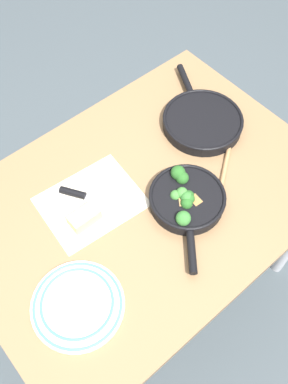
{
  "coord_description": "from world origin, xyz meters",
  "views": [
    {
      "loc": [
        0.47,
        0.55,
        1.92
      ],
      "look_at": [
        0.0,
        0.0,
        0.78
      ],
      "focal_mm": 40.0,
      "sensor_mm": 36.0,
      "label": 1
    }
  ],
  "objects_px": {
    "wooden_spoon": "(227,158)",
    "cheese_block": "(84,218)",
    "dinner_plate_stack": "(78,304)",
    "skillet_broccoli": "(186,199)",
    "grater_knife": "(85,197)",
    "skillet_eggs": "(202,121)"
  },
  "relations": [
    {
      "from": "dinner_plate_stack",
      "to": "cheese_block",
      "type": "bearing_deg",
      "value": -130.44
    },
    {
      "from": "wooden_spoon",
      "to": "grater_knife",
      "type": "relative_size",
      "value": 1.59
    },
    {
      "from": "wooden_spoon",
      "to": "dinner_plate_stack",
      "type": "bearing_deg",
      "value": 152.27
    },
    {
      "from": "skillet_eggs",
      "to": "wooden_spoon",
      "type": "distance_m",
      "value": 0.17
    },
    {
      "from": "cheese_block",
      "to": "dinner_plate_stack",
      "type": "distance_m",
      "value": 0.26
    },
    {
      "from": "grater_knife",
      "to": "dinner_plate_stack",
      "type": "height_order",
      "value": "dinner_plate_stack"
    },
    {
      "from": "skillet_eggs",
      "to": "grater_knife",
      "type": "bearing_deg",
      "value": 114.24
    },
    {
      "from": "skillet_broccoli",
      "to": "grater_knife",
      "type": "relative_size",
      "value": 1.46
    },
    {
      "from": "skillet_broccoli",
      "to": "grater_knife",
      "type": "bearing_deg",
      "value": -94.72
    },
    {
      "from": "skillet_eggs",
      "to": "dinner_plate_stack",
      "type": "distance_m",
      "value": 0.76
    },
    {
      "from": "skillet_eggs",
      "to": "grater_knife",
      "type": "xyz_separation_m",
      "value": [
        0.49,
        -0.02,
        -0.01
      ]
    },
    {
      "from": "grater_knife",
      "to": "dinner_plate_stack",
      "type": "xyz_separation_m",
      "value": [
        0.22,
        0.27,
        0.0
      ]
    },
    {
      "from": "wooden_spoon",
      "to": "grater_knife",
      "type": "distance_m",
      "value": 0.49
    },
    {
      "from": "cheese_block",
      "to": "skillet_eggs",
      "type": "bearing_deg",
      "value": -175.43
    },
    {
      "from": "skillet_broccoli",
      "to": "grater_knife",
      "type": "height_order",
      "value": "skillet_broccoli"
    },
    {
      "from": "skillet_broccoli",
      "to": "cheese_block",
      "type": "bearing_deg",
      "value": -79.76
    },
    {
      "from": "wooden_spoon",
      "to": "cheese_block",
      "type": "xyz_separation_m",
      "value": [
        0.5,
        -0.12,
        0.01
      ]
    },
    {
      "from": "dinner_plate_stack",
      "to": "skillet_broccoli",
      "type": "bearing_deg",
      "value": -174.2
    },
    {
      "from": "skillet_broccoli",
      "to": "cheese_block",
      "type": "relative_size",
      "value": 3.37
    },
    {
      "from": "skillet_eggs",
      "to": "wooden_spoon",
      "type": "relative_size",
      "value": 1.16
    },
    {
      "from": "wooden_spoon",
      "to": "dinner_plate_stack",
      "type": "distance_m",
      "value": 0.68
    },
    {
      "from": "dinner_plate_stack",
      "to": "wooden_spoon",
      "type": "bearing_deg",
      "value": -173.12
    }
  ]
}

